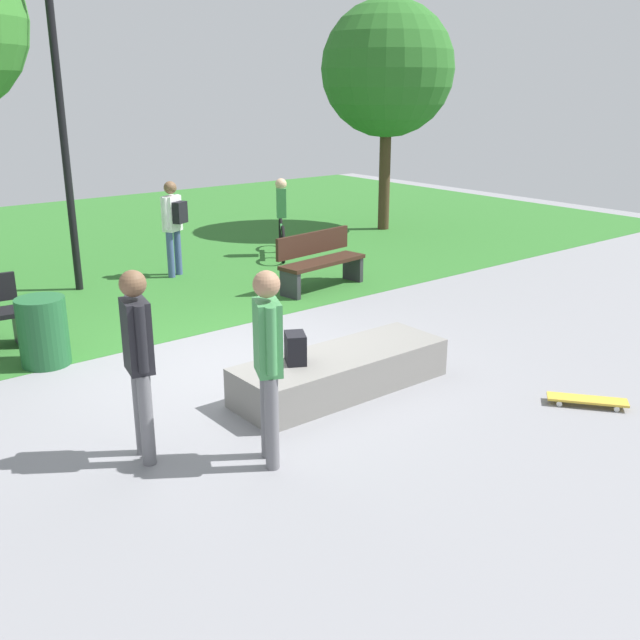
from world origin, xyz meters
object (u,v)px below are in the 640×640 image
object	(u,v)px
concrete_ledge	(341,372)
skater_watching	(138,352)
pedestrian_with_backpack	(173,220)
lamp_post	(60,101)
trash_bin	(43,332)
skateboard_by_ledge	(587,400)
skater_performing_trick	(268,353)
tree_young_birch	(387,69)
park_bench_far_left	(320,259)
cyclist_on_bicycle	(282,223)
backpack_on_ledge	(295,348)

from	to	relation	value
concrete_ledge	skater_watching	world-z (taller)	skater_watching
pedestrian_with_backpack	lamp_post	bearing A→B (deg)	172.84
concrete_ledge	pedestrian_with_backpack	xyz separation A→B (m)	(0.95, 5.58, 0.77)
lamp_post	trash_bin	xyz separation A→B (m)	(-1.55, -3.01, -2.54)
skateboard_by_ledge	skater_performing_trick	bearing A→B (deg)	161.60
lamp_post	skateboard_by_ledge	bearing A→B (deg)	-72.42
tree_young_birch	pedestrian_with_backpack	size ratio (longest dim) A/B	3.03
park_bench_far_left	skater_watching	bearing A→B (deg)	-143.69
concrete_ledge	cyclist_on_bicycle	bearing A→B (deg)	59.91
backpack_on_ledge	skater_watching	bearing A→B (deg)	123.86
concrete_ledge	skateboard_by_ledge	bearing A→B (deg)	-47.76
skater_performing_trick	pedestrian_with_backpack	distance (m)	6.86
backpack_on_ledge	tree_young_birch	bearing A→B (deg)	-20.30
tree_young_birch	trash_bin	size ratio (longest dim) A/B	6.05
skater_performing_trick	trash_bin	bearing A→B (deg)	101.62
park_bench_far_left	trash_bin	bearing A→B (deg)	-172.24
skateboard_by_ledge	park_bench_far_left	xyz separation A→B (m)	(0.68, 5.32, 0.42)
concrete_ledge	trash_bin	xyz separation A→B (m)	(-2.26, 2.78, 0.20)
skater_watching	trash_bin	world-z (taller)	skater_watching
skater_performing_trick	trash_bin	xyz separation A→B (m)	(-0.74, 3.60, -0.61)
backpack_on_ledge	cyclist_on_bicycle	distance (m)	6.87
tree_young_birch	lamp_post	distance (m)	7.51
trash_bin	cyclist_on_bicycle	distance (m)	6.34
cyclist_on_bicycle	skater_watching	bearing A→B (deg)	-134.22
trash_bin	pedestrian_with_backpack	bearing A→B (deg)	41.13
backpack_on_ledge	pedestrian_with_backpack	world-z (taller)	pedestrian_with_backpack
concrete_ledge	cyclist_on_bicycle	world-z (taller)	cyclist_on_bicycle
trash_bin	pedestrian_with_backpack	world-z (taller)	pedestrian_with_backpack
concrete_ledge	skater_watching	bearing A→B (deg)	-178.03
skater_performing_trick	cyclist_on_bicycle	xyz separation A→B (m)	(4.85, 6.58, -0.39)
park_bench_far_left	skater_performing_trick	bearing A→B (deg)	-132.82
skater_watching	pedestrian_with_backpack	bearing A→B (deg)	59.82
tree_young_birch	trash_bin	xyz separation A→B (m)	(-9.01, -3.72, -3.08)
concrete_ledge	park_bench_far_left	distance (m)	4.19
backpack_on_ledge	park_bench_far_left	world-z (taller)	park_bench_far_left
skateboard_by_ledge	pedestrian_with_backpack	distance (m)	7.58
skater_watching	park_bench_far_left	xyz separation A→B (m)	(4.76, 3.49, -0.53)
skater_performing_trick	tree_young_birch	world-z (taller)	tree_young_birch
skater_watching	tree_young_birch	world-z (taller)	tree_young_birch
skateboard_by_ledge	cyclist_on_bicycle	xyz separation A→B (m)	(1.60, 7.66, 0.57)
pedestrian_with_backpack	trash_bin	bearing A→B (deg)	-138.87
lamp_post	trash_bin	world-z (taller)	lamp_post
tree_young_birch	trash_bin	distance (m)	10.22
skater_performing_trick	backpack_on_ledge	bearing A→B (deg)	43.56
trash_bin	cyclist_on_bicycle	size ratio (longest dim) A/B	0.53
concrete_ledge	park_bench_far_left	world-z (taller)	park_bench_far_left
skater_watching	trash_bin	xyz separation A→B (m)	(0.08, 2.86, -0.60)
backpack_on_ledge	skater_watching	size ratio (longest dim) A/B	0.19
backpack_on_ledge	pedestrian_with_backpack	bearing A→B (deg)	13.11
lamp_post	cyclist_on_bicycle	world-z (taller)	lamp_post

